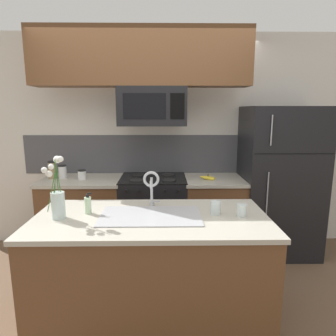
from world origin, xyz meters
name	(u,v)px	position (x,y,z in m)	size (l,w,h in m)	color
ground_plane	(151,296)	(0.00, 0.00, 0.00)	(10.00, 10.00, 0.00)	brown
rear_partition	(178,142)	(0.30, 1.28, 1.30)	(5.20, 0.10, 2.60)	silver
splash_band	(154,154)	(0.00, 1.22, 1.15)	(3.23, 0.01, 0.48)	#4C4C51
back_counter_left	(84,216)	(-0.83, 0.90, 0.46)	(0.93, 0.65, 0.91)	brown
back_counter_right	(213,215)	(0.72, 0.90, 0.46)	(0.70, 0.65, 0.91)	brown
stove_range	(153,215)	(0.00, 0.90, 0.46)	(0.76, 0.64, 0.93)	black
microwave	(152,106)	(0.00, 0.88, 1.74)	(0.74, 0.40, 0.42)	black
upper_cabinet_band	(141,58)	(-0.11, 0.85, 2.24)	(2.33, 0.34, 0.60)	brown
refrigerator	(279,181)	(1.48, 0.92, 0.87)	(0.87, 0.74, 1.74)	black
storage_jar_tall	(52,170)	(-1.18, 0.92, 1.01)	(0.08, 0.08, 0.21)	#997F5B
storage_jar_medium	(62,172)	(-1.06, 0.94, 0.99)	(0.09, 0.09, 0.16)	silver
storage_jar_short	(82,175)	(-0.82, 0.89, 0.96)	(0.09, 0.09, 0.11)	silver
banana_bunch	(208,178)	(0.63, 0.84, 0.93)	(0.19, 0.12, 0.07)	yellow
island_counter	(152,271)	(0.03, -0.35, 0.46)	(1.77, 0.86, 0.91)	brown
kitchen_sink	(151,225)	(0.02, -0.35, 0.84)	(0.76, 0.44, 0.16)	#ADAFB5
sink_faucet	(151,184)	(0.02, -0.13, 1.11)	(0.14, 0.14, 0.31)	#B7BABF
dish_soap_bottle	(88,205)	(-0.46, -0.28, 0.98)	(0.06, 0.05, 0.16)	beige
drinking_glass	(216,208)	(0.52, -0.31, 0.96)	(0.07, 0.07, 0.10)	silver
spare_glass	(242,210)	(0.71, -0.35, 0.96)	(0.07, 0.07, 0.09)	silver
flower_vase	(57,200)	(-0.66, -0.38, 1.05)	(0.14, 0.13, 0.46)	silver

